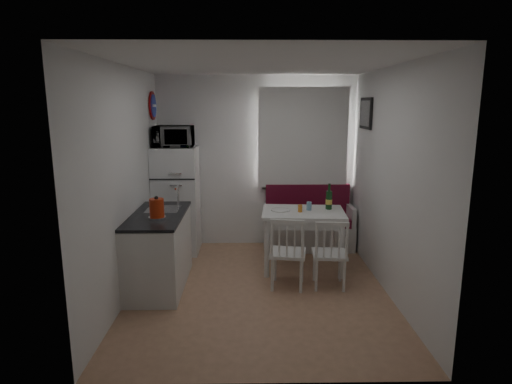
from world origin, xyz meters
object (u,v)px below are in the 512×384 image
kitchen_counter (159,250)px  kettle (157,208)px  microwave (174,137)px  bench (308,228)px  fridge (177,200)px  chair_left (289,246)px  chair_right (331,247)px  wine_bottle (329,196)px  dining_table (303,218)px

kitchen_counter → kettle: 0.63m
microwave → kettle: size_ratio=2.10×
bench → fridge: (-1.97, -0.11, 0.47)m
fridge → microwave: microwave is taller
bench → chair_left: 1.60m
bench → chair_right: 1.53m
microwave → wine_bottle: microwave is taller
kettle → wine_bottle: bearing=22.1°
kitchen_counter → microwave: bearing=89.1°
fridge → kettle: (0.03, -1.49, 0.24)m
fridge → chair_right: bearing=-34.7°
bench → fridge: fridge is taller
fridge → wine_bottle: 2.23m
chair_left → kettle: size_ratio=1.84×
bench → chair_left: bench is taller
dining_table → wine_bottle: 0.45m
chair_right → kettle: bearing=-173.1°
kettle → microwave: bearing=91.2°
kitchen_counter → microwave: 1.74m
chair_left → bench: bearing=83.2°
dining_table → microwave: size_ratio=2.05×
kitchen_counter → chair_right: kitchen_counter is taller
chair_left → chair_right: size_ratio=1.04×
fridge → microwave: bearing=-90.0°
bench → microwave: size_ratio=2.48×
bench → chair_right: bench is taller
bench → wine_bottle: wine_bottle is taller
kitchen_counter → bench: 2.41m
dining_table → chair_right: (0.25, -0.66, -0.18)m
kitchen_counter → bench: size_ratio=0.98×
dining_table → bench: bearing=81.5°
bench → dining_table: 0.96m
fridge → wine_bottle: size_ratio=4.55×
chair_right → wine_bottle: bearing=86.7°
kettle → bench: bearing=39.6°
bench → chair_right: size_ratio=2.94×
bench → microwave: microwave is taller
chair_right → fridge: fridge is taller
kitchen_counter → bench: kitchen_counter is taller
wine_bottle → bench: bearing=101.9°
dining_table → chair_right: 0.73m
kettle → wine_bottle: kettle is taller
chair_left → kitchen_counter: bearing=-176.5°
bench → chair_right: (0.06, -1.51, 0.21)m
dining_table → chair_left: chair_left is taller
kitchen_counter → kettle: bearing=-78.8°
chair_right → microwave: microwave is taller
fridge → wine_bottle: fridge is taller
kettle → fridge: bearing=91.1°
kitchen_counter → dining_table: (1.80, 0.50, 0.25)m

